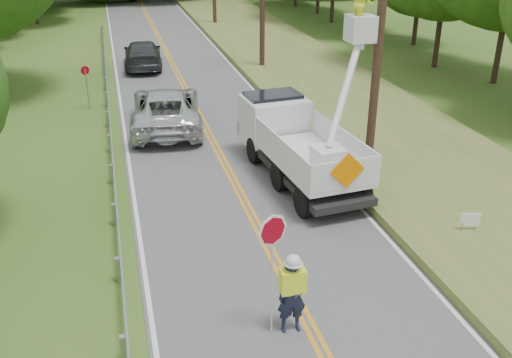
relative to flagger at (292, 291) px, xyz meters
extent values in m
cube|color=#515153|center=(0.45, 12.86, -1.06)|extent=(7.20, 96.00, 0.02)
cube|color=orange|center=(0.35, 12.86, -1.05)|extent=(0.12, 96.00, 0.00)
cube|color=orange|center=(0.55, 12.86, -1.05)|extent=(0.12, 96.00, 0.00)
cube|color=silver|center=(-3.00, 12.86, -1.05)|extent=(0.12, 96.00, 0.00)
cube|color=silver|center=(3.90, 12.86, -1.05)|extent=(0.12, 96.00, 0.00)
cube|color=#96999D|center=(-3.65, -0.14, -0.72)|extent=(0.12, 0.14, 0.70)
cube|color=#96999D|center=(-3.65, 2.86, -0.72)|extent=(0.12, 0.14, 0.70)
cube|color=#96999D|center=(-3.65, 5.86, -0.72)|extent=(0.12, 0.14, 0.70)
cube|color=#96999D|center=(-3.65, 8.86, -0.72)|extent=(0.12, 0.14, 0.70)
cube|color=#96999D|center=(-3.65, 11.86, -0.72)|extent=(0.12, 0.14, 0.70)
cube|color=#96999D|center=(-3.65, 14.86, -0.72)|extent=(0.12, 0.14, 0.70)
cube|color=#96999D|center=(-3.65, 17.86, -0.72)|extent=(0.12, 0.14, 0.70)
cube|color=#96999D|center=(-3.65, 20.86, -0.72)|extent=(0.12, 0.14, 0.70)
cube|color=#96999D|center=(-3.65, 23.86, -0.72)|extent=(0.12, 0.14, 0.70)
cube|color=#96999D|center=(-3.65, 26.86, -0.72)|extent=(0.12, 0.14, 0.70)
cube|color=#96999D|center=(-3.65, 29.86, -0.72)|extent=(0.12, 0.14, 0.70)
cube|color=#96999D|center=(-3.65, 32.86, -0.72)|extent=(0.12, 0.14, 0.70)
cube|color=#96999D|center=(-3.65, 35.86, -0.72)|extent=(0.12, 0.14, 0.70)
cube|color=#96999D|center=(-3.55, 13.86, -0.47)|extent=(0.05, 48.00, 0.34)
cylinder|color=black|center=(5.45, 7.86, 3.93)|extent=(0.30, 0.30, 10.00)
cube|color=#515F2E|center=(7.55, 12.86, -0.92)|extent=(7.00, 96.00, 0.30)
cylinder|color=#332319|center=(-8.86, 42.44, 0.71)|extent=(0.32, 0.32, 3.56)
cylinder|color=#332319|center=(17.03, 16.90, 0.96)|extent=(0.32, 0.32, 4.05)
cylinder|color=#332319|center=(15.72, 20.90, 0.91)|extent=(0.32, 0.32, 3.97)
cylinder|color=#332319|center=(17.66, 27.04, 0.34)|extent=(0.32, 0.32, 2.83)
cylinder|color=#332319|center=(15.73, 31.87, 0.68)|extent=(0.32, 0.32, 3.49)
imported|color=#191E33|center=(0.01, 0.00, -0.15)|extent=(0.67, 0.44, 1.81)
cube|color=#CADD23|center=(0.01, 0.00, 0.26)|extent=(0.56, 0.35, 0.55)
ellipsoid|color=silver|center=(0.01, 0.00, 0.77)|extent=(0.34, 0.34, 0.27)
cylinder|color=#B7B7B7|center=(-0.44, 0.06, 0.21)|extent=(0.04, 0.04, 2.53)
cylinder|color=maroon|center=(-0.44, 0.06, 1.54)|extent=(0.68, 0.29, 0.72)
cylinder|color=black|center=(1.98, 4.96, -0.57)|extent=(0.39, 0.98, 0.96)
cylinder|color=black|center=(3.97, 5.15, -0.57)|extent=(0.39, 0.98, 0.96)
cylinder|color=black|center=(1.79, 6.94, -0.57)|extent=(0.39, 0.98, 0.96)
cylinder|color=black|center=(3.78, 7.13, -0.57)|extent=(0.39, 0.98, 0.96)
cylinder|color=black|center=(1.56, 9.42, -0.57)|extent=(0.39, 0.98, 0.96)
cylinder|color=black|center=(3.54, 9.61, -0.57)|extent=(0.39, 0.98, 0.96)
cube|color=black|center=(2.76, 7.34, -0.50)|extent=(2.69, 6.54, 0.25)
cube|color=silver|center=(2.82, 6.64, 0.00)|extent=(2.72, 4.78, 0.22)
cube|color=silver|center=(1.70, 6.54, 0.49)|extent=(0.50, 4.56, 0.90)
cube|color=silver|center=(3.94, 6.75, 0.49)|extent=(0.50, 4.56, 0.90)
cube|color=silver|center=(3.04, 4.38, 0.49)|extent=(2.29, 0.28, 0.90)
cube|color=silver|center=(2.50, 10.01, 0.29)|extent=(2.41, 2.10, 1.79)
cube|color=black|center=(2.48, 10.21, 0.94)|extent=(2.11, 1.48, 0.75)
cube|color=silver|center=(2.93, 5.55, 0.49)|extent=(0.98, 0.98, 0.80)
cube|color=silver|center=(4.75, 7.86, 4.01)|extent=(0.85, 0.85, 0.85)
imported|color=#CADD23|center=(4.75, 7.86, 4.81)|extent=(0.62, 0.80, 1.65)
cube|color=orange|center=(3.05, 4.31, 0.64)|extent=(1.13, 0.15, 1.13)
imported|color=silver|center=(-1.16, 14.09, -0.19)|extent=(3.48, 6.44, 1.72)
imported|color=#33373A|center=(-1.33, 25.25, -0.27)|extent=(2.51, 5.48, 1.55)
cylinder|color=#96999D|center=(-4.46, 17.66, -0.10)|extent=(0.06, 0.06, 1.95)
cylinder|color=maroon|center=(-4.46, 17.66, 0.79)|extent=(0.41, 0.21, 0.44)
cube|color=white|center=(6.11, 2.54, -0.45)|extent=(0.55, 0.18, 0.40)
cylinder|color=#96999D|center=(5.89, 2.54, -0.79)|extent=(0.02, 0.02, 0.57)
cylinder|color=#96999D|center=(6.34, 2.54, -0.79)|extent=(0.02, 0.02, 0.57)
camera|label=1|loc=(-3.31, -9.76, 7.45)|focal=40.32mm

